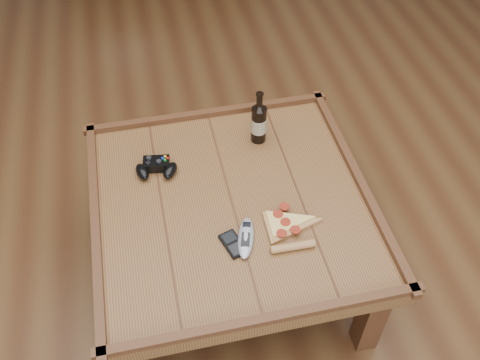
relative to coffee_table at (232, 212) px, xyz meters
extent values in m
plane|color=#492815|center=(0.00, 0.00, -0.39)|extent=(6.00, 6.00, 0.00)
cube|color=#513417|center=(0.00, 0.00, 0.03)|extent=(1.00, 1.00, 0.06)
cube|color=#3C2010|center=(0.42, -0.42, -0.20)|extent=(0.08, 0.08, 0.39)
cube|color=#3C2010|center=(-0.42, 0.42, -0.20)|extent=(0.08, 0.08, 0.39)
cube|color=#3C2010|center=(0.42, 0.42, -0.20)|extent=(0.08, 0.08, 0.39)
cube|color=#3C2010|center=(0.00, 0.48, 0.07)|extent=(1.03, 0.03, 0.03)
cube|color=#3C2010|center=(0.00, -0.48, 0.07)|extent=(1.03, 0.03, 0.03)
cube|color=#3C2010|center=(0.48, 0.00, 0.07)|extent=(0.03, 1.03, 0.03)
cube|color=#3C2010|center=(-0.48, 0.00, 0.07)|extent=(0.03, 1.03, 0.03)
cylinder|color=black|center=(0.17, 0.30, 0.14)|extent=(0.06, 0.06, 0.16)
cone|color=black|center=(0.17, 0.30, 0.23)|extent=(0.06, 0.06, 0.03)
cylinder|color=black|center=(0.17, 0.30, 0.26)|extent=(0.02, 0.02, 0.06)
cylinder|color=black|center=(0.17, 0.30, 0.29)|extent=(0.03, 0.03, 0.01)
cylinder|color=#C4B18E|center=(0.17, 0.30, 0.14)|extent=(0.06, 0.06, 0.07)
cube|color=black|center=(-0.24, 0.23, 0.08)|extent=(0.11, 0.08, 0.03)
ellipsoid|color=black|center=(-0.30, 0.20, 0.08)|extent=(0.06, 0.09, 0.04)
ellipsoid|color=black|center=(-0.20, 0.18, 0.08)|extent=(0.08, 0.10, 0.04)
cylinder|color=black|center=(-0.27, 0.24, 0.10)|extent=(0.02, 0.02, 0.01)
cylinder|color=black|center=(-0.24, 0.22, 0.10)|extent=(0.02, 0.02, 0.01)
cylinder|color=yellow|center=(-0.21, 0.24, 0.10)|extent=(0.01, 0.01, 0.01)
cylinder|color=red|center=(-0.20, 0.23, 0.10)|extent=(0.01, 0.01, 0.01)
cylinder|color=#0C33CC|center=(-0.22, 0.23, 0.10)|extent=(0.01, 0.01, 0.01)
cylinder|color=#0C9919|center=(-0.21, 0.22, 0.10)|extent=(0.01, 0.01, 0.01)
cylinder|color=tan|center=(0.16, -0.25, 0.07)|extent=(0.15, 0.03, 0.03)
cylinder|color=#A22B14|center=(0.13, -0.19, 0.08)|extent=(0.04, 0.04, 0.00)
cylinder|color=#A22B14|center=(0.18, -0.19, 0.08)|extent=(0.04, 0.04, 0.00)
cylinder|color=#A22B14|center=(0.16, -0.15, 0.08)|extent=(0.04, 0.04, 0.00)
cylinder|color=#A22B14|center=(0.14, -0.11, 0.08)|extent=(0.04, 0.04, 0.00)
cylinder|color=#A22B14|center=(0.17, -0.08, 0.08)|extent=(0.04, 0.04, 0.00)
cube|color=black|center=(-0.04, -0.19, 0.07)|extent=(0.09, 0.12, 0.01)
cube|color=black|center=(-0.04, -0.16, 0.07)|extent=(0.06, 0.05, 0.00)
cube|color=black|center=(-0.03, -0.21, 0.07)|extent=(0.06, 0.06, 0.00)
ellipsoid|color=#9FA4AD|center=(0.01, -0.18, 0.07)|extent=(0.10, 0.18, 0.03)
cube|color=black|center=(0.03, -0.13, 0.08)|extent=(0.03, 0.03, 0.00)
cube|color=black|center=(0.01, -0.19, 0.08)|extent=(0.04, 0.06, 0.00)
camera|label=1|loc=(-0.24, -1.22, 1.55)|focal=40.00mm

